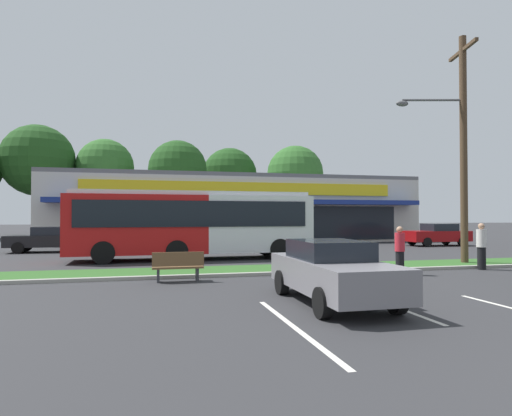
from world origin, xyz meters
The scene contains 19 objects.
grass_median centered at (0.00, 14.00, 0.06)m, with size 56.00×2.20×0.12m, color #2D5B23.
curb_lip centered at (0.00, 12.78, 0.06)m, with size 56.00×0.24×0.12m, color #99968C.
parking_stripe_0 centered at (-4.12, 5.91, 0.00)m, with size 0.12×4.80×0.01m, color silver.
parking_stripe_1 centered at (-1.30, 7.69, 0.00)m, with size 0.12×4.80×0.01m, color silver.
storefront_building centered at (0.28, 36.02, 2.71)m, with size 29.76×13.39×5.42m.
tree_left centered at (-17.54, 44.35, 7.57)m, with size 7.00×7.00×11.08m.
tree_mid_left centered at (-11.31, 44.90, 7.14)m, with size 5.77×5.77×10.05m.
tree_mid centered at (-4.05, 42.93, 6.87)m, with size 5.95×5.95×9.86m.
tree_mid_right centered at (1.85, 45.64, 6.67)m, with size 6.07×6.07×9.72m.
tree_right centered at (8.41, 42.25, 6.66)m, with size 6.05×6.05×9.70m.
utility_pole centered at (6.07, 13.92, 5.23)m, with size 3.16×2.36×9.77m.
city_bus centered at (-4.73, 19.09, 1.76)m, with size 11.50×2.83×3.25m.
bus_stop_bench centered at (-5.88, 12.02, 0.50)m, with size 1.60×0.45×0.95m.
car_0 centered at (-2.52, 7.81, 0.77)m, with size 1.89×4.48×1.48m.
car_2 centered at (12.94, 24.73, 0.80)m, with size 4.48×1.94×1.56m.
car_3 centered at (-2.39, 25.03, 0.77)m, with size 4.18×1.99×1.48m.
car_4 centered at (-12.45, 25.37, 0.75)m, with size 4.39×1.88×1.46m.
pedestrian_near_bench centered at (1.85, 11.84, 0.86)m, with size 0.35×0.35×1.71m.
pedestrian_by_pole centered at (5.76, 12.41, 0.91)m, with size 0.36×0.36×1.80m.
Camera 1 is at (-6.72, -1.75, 2.06)m, focal length 30.22 mm.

